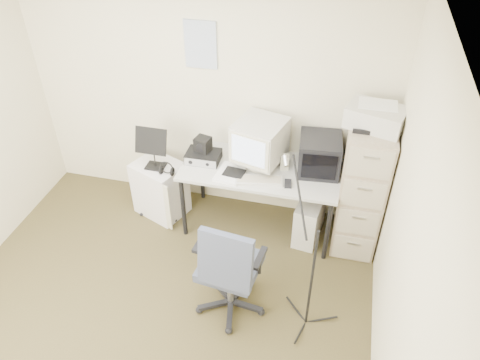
% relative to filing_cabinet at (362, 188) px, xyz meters
% --- Properties ---
extents(floor, '(3.60, 3.60, 0.01)m').
position_rel_filing_cabinet_xyz_m(floor, '(-1.58, -1.48, -0.66)').
color(floor, '#3E361F').
rests_on(floor, ground).
extents(ceiling, '(3.60, 3.60, 0.01)m').
position_rel_filing_cabinet_xyz_m(ceiling, '(-1.58, -1.48, 1.85)').
color(ceiling, white).
rests_on(ceiling, ground).
extents(wall_back, '(3.60, 0.02, 2.50)m').
position_rel_filing_cabinet_xyz_m(wall_back, '(-1.58, 0.32, 0.60)').
color(wall_back, beige).
rests_on(wall_back, ground).
extents(wall_right, '(0.02, 3.60, 2.50)m').
position_rel_filing_cabinet_xyz_m(wall_right, '(0.22, -1.48, 0.60)').
color(wall_right, beige).
rests_on(wall_right, ground).
extents(wall_calendar, '(0.30, 0.02, 0.44)m').
position_rel_filing_cabinet_xyz_m(wall_calendar, '(-1.60, 0.31, 1.10)').
color(wall_calendar, white).
rests_on(wall_calendar, wall_back).
extents(filing_cabinet, '(0.40, 0.60, 1.30)m').
position_rel_filing_cabinet_xyz_m(filing_cabinet, '(0.00, 0.00, 0.00)').
color(filing_cabinet, '#8F7A5A').
rests_on(filing_cabinet, floor).
extents(printer, '(0.54, 0.44, 0.18)m').
position_rel_filing_cabinet_xyz_m(printer, '(0.00, 0.02, 0.74)').
color(printer, beige).
rests_on(printer, filing_cabinet).
extents(desk, '(1.50, 0.70, 0.73)m').
position_rel_filing_cabinet_xyz_m(desk, '(-0.95, -0.03, -0.29)').
color(desk, '#B9B9B9').
rests_on(desk, floor).
extents(crt_monitor, '(0.52, 0.53, 0.46)m').
position_rel_filing_cabinet_xyz_m(crt_monitor, '(-0.98, 0.03, 0.31)').
color(crt_monitor, beige).
rests_on(crt_monitor, desk).
extents(crt_tv, '(0.41, 0.43, 0.34)m').
position_rel_filing_cabinet_xyz_m(crt_tv, '(-0.43, 0.08, 0.25)').
color(crt_tv, black).
rests_on(crt_tv, desk).
extents(desk_speaker, '(0.09, 0.09, 0.14)m').
position_rel_filing_cabinet_xyz_m(desk_speaker, '(-0.73, 0.03, 0.15)').
color(desk_speaker, beige).
rests_on(desk_speaker, desk).
extents(keyboard, '(0.45, 0.23, 0.02)m').
position_rel_filing_cabinet_xyz_m(keyboard, '(-0.92, -0.23, 0.09)').
color(keyboard, beige).
rests_on(keyboard, desk).
extents(mouse, '(0.08, 0.11, 0.03)m').
position_rel_filing_cabinet_xyz_m(mouse, '(-0.66, -0.22, 0.10)').
color(mouse, black).
rests_on(mouse, desk).
extents(radio_receiver, '(0.33, 0.24, 0.09)m').
position_rel_filing_cabinet_xyz_m(radio_receiver, '(-1.52, -0.03, 0.13)').
color(radio_receiver, black).
rests_on(radio_receiver, desk).
extents(radio_speaker, '(0.16, 0.16, 0.14)m').
position_rel_filing_cabinet_xyz_m(radio_speaker, '(-1.53, 0.00, 0.24)').
color(radio_speaker, black).
rests_on(radio_speaker, radio_receiver).
extents(papers, '(0.27, 0.34, 0.02)m').
position_rel_filing_cabinet_xyz_m(papers, '(-1.21, -0.19, 0.09)').
color(papers, white).
rests_on(papers, desk).
extents(pc_tower, '(0.28, 0.52, 0.46)m').
position_rel_filing_cabinet_xyz_m(pc_tower, '(-0.44, -0.05, -0.42)').
color(pc_tower, beige).
rests_on(pc_tower, floor).
extents(office_chair, '(0.66, 0.66, 1.03)m').
position_rel_filing_cabinet_xyz_m(office_chair, '(-0.98, -1.08, -0.13)').
color(office_chair, '#525664').
rests_on(office_chair, floor).
extents(side_cart, '(0.59, 0.54, 0.60)m').
position_rel_filing_cabinet_xyz_m(side_cart, '(-2.00, -0.05, -0.35)').
color(side_cart, silver).
rests_on(side_cart, floor).
extents(music_stand, '(0.35, 0.28, 0.46)m').
position_rel_filing_cabinet_xyz_m(music_stand, '(-2.01, -0.08, 0.18)').
color(music_stand, black).
rests_on(music_stand, side_cart).
extents(headphones, '(0.17, 0.17, 0.03)m').
position_rel_filing_cabinet_xyz_m(headphones, '(-1.86, -0.16, -0.00)').
color(headphones, black).
rests_on(headphones, side_cart).
extents(mic_stand, '(0.03, 0.03, 1.38)m').
position_rel_filing_cabinet_xyz_m(mic_stand, '(-0.32, -1.10, 0.04)').
color(mic_stand, black).
rests_on(mic_stand, floor).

